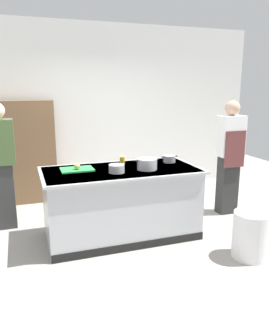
{
  "coord_description": "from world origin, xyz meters",
  "views": [
    {
      "loc": [
        -1.17,
        -3.9,
        1.9
      ],
      "look_at": [
        0.25,
        0.2,
        0.85
      ],
      "focal_mm": 35.59,
      "sensor_mm": 36.0,
      "label": 1
    }
  ],
  "objects_px": {
    "mixing_bowl": "(117,169)",
    "person_chef": "(230,155)",
    "onion": "(77,166)",
    "stock_pot": "(147,164)",
    "trash_bin": "(251,235)",
    "person_guest": "(1,164)",
    "bookshelf": "(21,153)",
    "sauce_pan": "(169,159)",
    "juice_cup": "(122,160)"
  },
  "relations": [
    {
      "from": "sauce_pan",
      "to": "person_chef",
      "type": "xyz_separation_m",
      "value": [
        1.04,
        0.1,
        -0.03
      ]
    },
    {
      "from": "onion",
      "to": "person_chef",
      "type": "distance_m",
      "value": 2.33
    },
    {
      "from": "onion",
      "to": "mixing_bowl",
      "type": "height_order",
      "value": "same"
    },
    {
      "from": "person_chef",
      "to": "bookshelf",
      "type": "bearing_deg",
      "value": 72.15
    },
    {
      "from": "trash_bin",
      "to": "juice_cup",
      "type": "bearing_deg",
      "value": 130.52
    },
    {
      "from": "sauce_pan",
      "to": "mixing_bowl",
      "type": "relative_size",
      "value": 1.22
    },
    {
      "from": "bookshelf",
      "to": "trash_bin",
      "type": "bearing_deg",
      "value": -49.79
    },
    {
      "from": "bookshelf",
      "to": "juice_cup",
      "type": "bearing_deg",
      "value": -50.06
    },
    {
      "from": "onion",
      "to": "person_chef",
      "type": "height_order",
      "value": "person_chef"
    },
    {
      "from": "stock_pot",
      "to": "mixing_bowl",
      "type": "height_order",
      "value": "stock_pot"
    },
    {
      "from": "juice_cup",
      "to": "bookshelf",
      "type": "bearing_deg",
      "value": 129.94
    },
    {
      "from": "stock_pot",
      "to": "person_chef",
      "type": "xyz_separation_m",
      "value": [
        1.48,
        0.39,
        -0.06
      ]
    },
    {
      "from": "sauce_pan",
      "to": "juice_cup",
      "type": "height_order",
      "value": "juice_cup"
    },
    {
      "from": "person_chef",
      "to": "bookshelf",
      "type": "height_order",
      "value": "person_chef"
    },
    {
      "from": "person_guest",
      "to": "onion",
      "type": "bearing_deg",
      "value": 47.4
    },
    {
      "from": "sauce_pan",
      "to": "person_guest",
      "type": "distance_m",
      "value": 2.27
    },
    {
      "from": "mixing_bowl",
      "to": "trash_bin",
      "type": "relative_size",
      "value": 0.35
    },
    {
      "from": "person_guest",
      "to": "bookshelf",
      "type": "distance_m",
      "value": 1.05
    },
    {
      "from": "stock_pot",
      "to": "sauce_pan",
      "type": "distance_m",
      "value": 0.53
    },
    {
      "from": "juice_cup",
      "to": "stock_pot",
      "type": "bearing_deg",
      "value": -62.63
    },
    {
      "from": "sauce_pan",
      "to": "mixing_bowl",
      "type": "distance_m",
      "value": 0.9
    },
    {
      "from": "person_guest",
      "to": "bookshelf",
      "type": "relative_size",
      "value": 1.01
    },
    {
      "from": "mixing_bowl",
      "to": "juice_cup",
      "type": "height_order",
      "value": "same"
    },
    {
      "from": "person_guest",
      "to": "sauce_pan",
      "type": "bearing_deg",
      "value": 69.52
    },
    {
      "from": "mixing_bowl",
      "to": "juice_cup",
      "type": "bearing_deg",
      "value": 64.49
    },
    {
      "from": "juice_cup",
      "to": "person_guest",
      "type": "xyz_separation_m",
      "value": [
        -1.54,
        0.51,
        -0.04
      ]
    },
    {
      "from": "mixing_bowl",
      "to": "person_chef",
      "type": "relative_size",
      "value": 0.11
    },
    {
      "from": "trash_bin",
      "to": "person_chef",
      "type": "distance_m",
      "value": 1.56
    },
    {
      "from": "stock_pot",
      "to": "mixing_bowl",
      "type": "relative_size",
      "value": 1.64
    },
    {
      "from": "mixing_bowl",
      "to": "person_guest",
      "type": "bearing_deg",
      "value": 145.17
    },
    {
      "from": "sauce_pan",
      "to": "person_guest",
      "type": "xyz_separation_m",
      "value": [
        -2.19,
        0.61,
        -0.03
      ]
    },
    {
      "from": "person_chef",
      "to": "bookshelf",
      "type": "relative_size",
      "value": 1.01
    },
    {
      "from": "stock_pot",
      "to": "trash_bin",
      "type": "xyz_separation_m",
      "value": [
        0.92,
        -0.92,
        -0.7
      ]
    },
    {
      "from": "stock_pot",
      "to": "person_chef",
      "type": "relative_size",
      "value": 0.18
    },
    {
      "from": "trash_bin",
      "to": "person_chef",
      "type": "bearing_deg",
      "value": 66.57
    },
    {
      "from": "onion",
      "to": "stock_pot",
      "type": "bearing_deg",
      "value": -13.71
    },
    {
      "from": "stock_pot",
      "to": "trash_bin",
      "type": "distance_m",
      "value": 1.47
    },
    {
      "from": "onion",
      "to": "trash_bin",
      "type": "height_order",
      "value": "onion"
    },
    {
      "from": "mixing_bowl",
      "to": "trash_bin",
      "type": "xyz_separation_m",
      "value": [
        1.32,
        -0.89,
        -0.68
      ]
    },
    {
      "from": "stock_pot",
      "to": "trash_bin",
      "type": "height_order",
      "value": "stock_pot"
    },
    {
      "from": "mixing_bowl",
      "to": "onion",
      "type": "bearing_deg",
      "value": 152.02
    },
    {
      "from": "sauce_pan",
      "to": "bookshelf",
      "type": "relative_size",
      "value": 0.14
    },
    {
      "from": "person_guest",
      "to": "juice_cup",
      "type": "bearing_deg",
      "value": 66.86
    },
    {
      "from": "trash_bin",
      "to": "stock_pot",
      "type": "bearing_deg",
      "value": 134.99
    },
    {
      "from": "person_chef",
      "to": "person_guest",
      "type": "xyz_separation_m",
      "value": [
        -3.23,
        0.52,
        -0.0
      ]
    },
    {
      "from": "mixing_bowl",
      "to": "bookshelf",
      "type": "height_order",
      "value": "bookshelf"
    },
    {
      "from": "stock_pot",
      "to": "mixing_bowl",
      "type": "bearing_deg",
      "value": -176.15
    },
    {
      "from": "juice_cup",
      "to": "bookshelf",
      "type": "xyz_separation_m",
      "value": [
        -1.28,
        1.52,
        -0.1
      ]
    },
    {
      "from": "mixing_bowl",
      "to": "person_chef",
      "type": "bearing_deg",
      "value": 12.38
    },
    {
      "from": "sauce_pan",
      "to": "mixing_bowl",
      "type": "bearing_deg",
      "value": -159.4
    }
  ]
}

